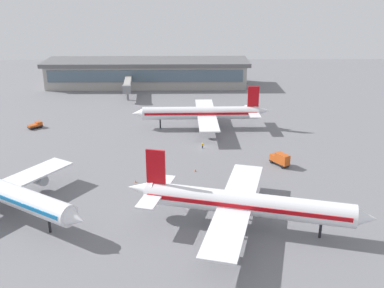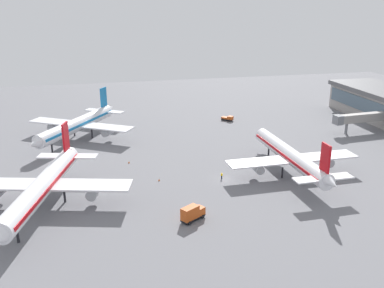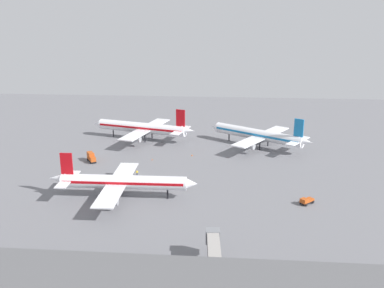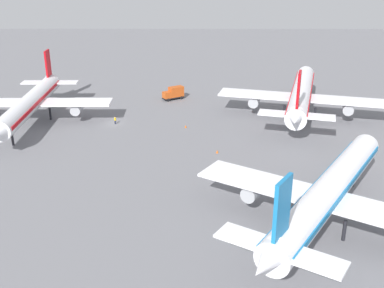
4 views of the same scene
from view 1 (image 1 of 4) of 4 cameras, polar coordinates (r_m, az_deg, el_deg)
name	(u,v)px [view 1 (image 1 of 4)]	position (r m, az deg, el deg)	size (l,w,h in m)	color
ground	(204,148)	(126.14, 1.58, -0.47)	(288.00, 288.00, 0.00)	slate
terminal_building	(147,73)	(200.22, -5.75, 9.09)	(89.09, 21.09, 11.25)	#9E9993
airplane_at_gate	(202,113)	(141.63, 1.31, 3.99)	(43.85, 35.05, 13.36)	white
airplane_distant	(243,203)	(85.39, 6.61, -7.56)	(46.49, 37.99, 14.38)	white
pushback_tractor	(36,125)	(150.76, -19.37, 2.29)	(4.49, 4.41, 1.90)	black
catering_truck	(280,159)	(115.99, 11.24, -1.92)	(4.60, 5.75, 3.30)	black
ground_crew_worker	(203,145)	(125.35, 1.36, -0.19)	(0.52, 0.51, 1.67)	#1E2338
jet_bridge	(128,84)	(180.91, -8.24, 7.55)	(4.38, 20.45, 6.74)	#9E9993
safety_cone_near_gate	(136,181)	(105.85, -7.24, -4.75)	(0.44, 0.44, 0.60)	#EA590C
safety_cone_mid_apron	(195,170)	(110.89, 0.43, -3.36)	(0.44, 0.44, 0.60)	#EA590C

